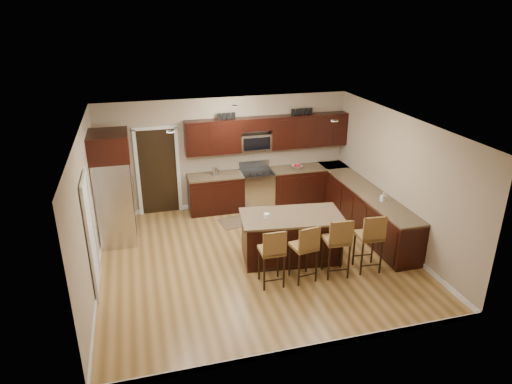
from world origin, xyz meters
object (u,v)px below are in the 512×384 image
object	(u,v)px
island	(291,238)
stool_right	(338,241)
range	(257,189)
stool_mid	(306,247)
refrigerator	(113,187)
stool_left	(273,251)
stool_extra	(371,236)

from	to	relation	value
island	stool_right	world-z (taller)	stool_right
range	stool_mid	world-z (taller)	stool_mid
island	stool_mid	bearing A→B (deg)	-84.69
range	refrigerator	xyz separation A→B (m)	(-3.30, -0.94, 0.73)
stool_left	refrigerator	xyz separation A→B (m)	(-2.65, 2.51, 0.51)
refrigerator	island	bearing A→B (deg)	-26.83
stool_right	stool_left	bearing A→B (deg)	-175.50
stool_left	stool_extra	size ratio (longest dim) A/B	0.95
range	stool_mid	xyz separation A→B (m)	(-0.04, -3.45, 0.22)
stool_left	stool_right	distance (m)	1.23
stool_mid	stool_right	distance (m)	0.62
range	stool_left	size ratio (longest dim) A/B	0.99
stool_right	refrigerator	xyz separation A→B (m)	(-3.88, 2.51, 0.47)
island	stool_extra	bearing A→B (deg)	-27.21
range	island	xyz separation A→B (m)	(-0.02, -2.60, -0.04)
range	stool_right	distance (m)	3.51
stool_mid	stool_right	bearing A→B (deg)	-8.92
island	refrigerator	distance (m)	3.76
range	stool_extra	bearing A→B (deg)	-70.44
stool_mid	stool_extra	world-z (taller)	stool_extra
stool_left	refrigerator	world-z (taller)	refrigerator
range	island	size ratio (longest dim) A/B	0.54
stool_left	stool_mid	xyz separation A→B (m)	(0.61, 0.00, -0.00)
stool_left	stool_mid	world-z (taller)	stool_left
range	stool_right	xyz separation A→B (m)	(0.58, -3.45, 0.26)
island	refrigerator	size ratio (longest dim) A/B	0.87
island	stool_right	xyz separation A→B (m)	(0.59, -0.85, 0.30)
island	stool_extra	world-z (taller)	stool_extra
range	stool_left	xyz separation A→B (m)	(-0.65, -3.45, 0.23)
range	stool_mid	size ratio (longest dim) A/B	1.00
refrigerator	stool_left	bearing A→B (deg)	-43.45
island	stool_mid	distance (m)	0.89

